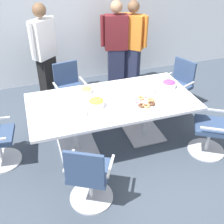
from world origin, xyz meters
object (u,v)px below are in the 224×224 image
at_px(snack_bowl_candy_mix, 169,84).
at_px(office_chair_2, 177,88).
at_px(snack_bowl_chips_yellow, 96,102).
at_px(plate_stack, 150,90).
at_px(person_standing_0, 45,53).
at_px(donut_platter, 144,102).
at_px(snack_bowl_cookies, 86,90).
at_px(office_chair_0, 89,178).
at_px(office_chair_1, 215,129).
at_px(office_chair_3, 70,92).
at_px(person_standing_2, 132,44).
at_px(conference_table, 112,108).
at_px(person_standing_1, 116,45).
at_px(napkin_pile, 78,111).

bearing_deg(snack_bowl_candy_mix, office_chair_2, 46.00).
xyz_separation_m(snack_bowl_chips_yellow, plate_stack, (0.89, 0.17, -0.04)).
relative_size(person_standing_0, donut_platter, 5.56).
height_order(snack_bowl_candy_mix, plate_stack, snack_bowl_candy_mix).
xyz_separation_m(snack_bowl_cookies, plate_stack, (0.93, -0.25, -0.02)).
height_order(office_chair_0, office_chair_2, same).
relative_size(office_chair_1, plate_stack, 4.81).
bearing_deg(snack_bowl_chips_yellow, snack_bowl_cookies, 95.67).
distance_m(snack_bowl_chips_yellow, plate_stack, 0.90).
distance_m(snack_bowl_candy_mix, plate_stack, 0.34).
bearing_deg(office_chair_3, person_standing_2, -164.80).
bearing_deg(snack_bowl_candy_mix, snack_bowl_chips_yellow, -171.18).
height_order(conference_table, plate_stack, plate_stack).
bearing_deg(office_chair_1, donut_platter, 93.96).
distance_m(conference_table, person_standing_0, 1.84).
height_order(office_chair_2, person_standing_2, person_standing_2).
relative_size(office_chair_2, person_standing_1, 0.52).
distance_m(plate_stack, napkin_pile, 1.21).
xyz_separation_m(person_standing_2, napkin_pile, (-1.52, -1.89, -0.12)).
height_order(office_chair_2, person_standing_0, person_standing_0).
height_order(office_chair_0, office_chair_3, same).
bearing_deg(person_standing_2, snack_bowl_chips_yellow, 98.81).
xyz_separation_m(office_chair_2, snack_bowl_candy_mix, (-0.46, -0.48, 0.40)).
bearing_deg(person_standing_1, office_chair_2, 136.26).
bearing_deg(office_chair_0, donut_platter, 67.12).
distance_m(conference_table, person_standing_2, 1.97).
bearing_deg(donut_platter, snack_bowl_candy_mix, 30.53).
relative_size(office_chair_1, napkin_pile, 4.65).
distance_m(office_chair_1, snack_bowl_cookies, 1.96).
distance_m(office_chair_1, plate_stack, 1.11).
bearing_deg(office_chair_0, plate_stack, 70.57).
relative_size(conference_table, snack_bowl_chips_yellow, 10.28).
relative_size(office_chair_1, person_standing_0, 0.50).
bearing_deg(person_standing_0, snack_bowl_candy_mix, 98.33).
relative_size(conference_table, snack_bowl_candy_mix, 11.05).
distance_m(office_chair_3, snack_bowl_chips_yellow, 1.23).
height_order(person_standing_0, donut_platter, person_standing_0).
bearing_deg(person_standing_2, office_chair_0, 103.25).
bearing_deg(office_chair_2, office_chair_1, 152.45).
relative_size(office_chair_2, person_standing_2, 0.52).
height_order(snack_bowl_candy_mix, snack_bowl_cookies, snack_bowl_candy_mix).
distance_m(person_standing_0, snack_bowl_chips_yellow, 1.81).
xyz_separation_m(snack_bowl_chips_yellow, snack_bowl_candy_mix, (1.22, 0.19, -0.00)).
relative_size(office_chair_3, donut_platter, 2.79).
bearing_deg(donut_platter, office_chair_0, -141.69).
bearing_deg(office_chair_2, plate_stack, 99.29).
bearing_deg(snack_bowl_candy_mix, person_standing_2, 89.85).
bearing_deg(conference_table, person_standing_0, 113.84).
bearing_deg(conference_table, snack_bowl_chips_yellow, -163.31).
bearing_deg(office_chair_2, donut_platter, 105.45).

